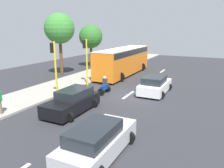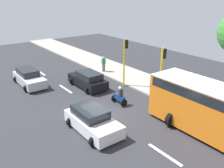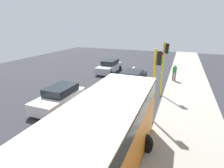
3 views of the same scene
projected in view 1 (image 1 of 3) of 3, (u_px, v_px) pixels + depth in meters
The scene contains 15 objects.
ground_plane at pixel (128, 96), 18.46m from camera, with size 40.00×60.00×0.10m, color #2D2D33.
sidewalk at pixel (62, 85), 21.42m from camera, with size 4.00×60.00×0.15m, color #9E998E.
lane_stripe_far_north at pixel (163, 71), 28.89m from camera, with size 0.20×2.40×0.01m, color white.
lane_stripe_north at pixel (149, 80), 23.67m from camera, with size 0.20×2.40×0.01m, color white.
lane_stripe_mid at pixel (128, 95), 18.45m from camera, with size 0.20×2.40×0.01m, color white.
lane_stripe_south at pixel (91, 121), 13.22m from camera, with size 0.20×2.40×0.01m, color white.
car_silver at pixel (98, 141), 9.44m from camera, with size 2.22×4.53×1.52m.
car_black at pixel (73, 101), 14.61m from camera, with size 2.27×4.32×1.52m.
car_white at pixel (155, 85), 18.81m from camera, with size 2.35×4.23×1.52m.
city_bus at pixel (124, 59), 26.31m from camera, with size 3.20×11.00×3.16m.
motorcycle at pixel (104, 86), 18.68m from camera, with size 0.60×1.30×1.53m.
traffic_light_corner at pixel (86, 56), 20.79m from camera, with size 0.49×0.24×4.50m.
traffic_light_midblock at pixel (54, 62), 16.90m from camera, with size 0.49×0.24×4.50m.
street_tree_north at pixel (91, 37), 31.14m from camera, with size 3.31×3.31×6.01m.
street_tree_center at pixel (59, 29), 25.01m from camera, with size 3.45×3.45×7.19m.
Camera 1 is at (-6.57, 16.45, 5.40)m, focal length 35.21 mm.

